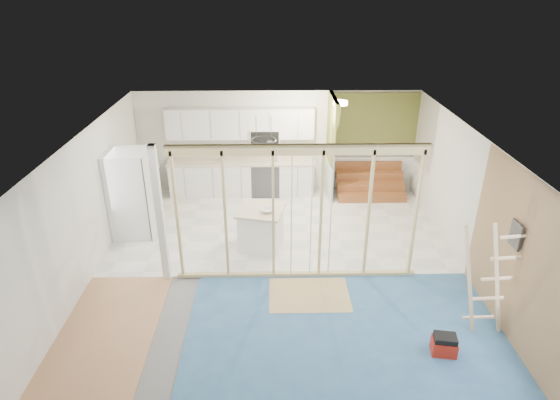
{
  "coord_description": "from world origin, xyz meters",
  "views": [
    {
      "loc": [
        -0.14,
        -7.29,
        5.05
      ],
      "look_at": [
        0.01,
        0.6,
        1.3
      ],
      "focal_mm": 30.0,
      "sensor_mm": 36.0,
      "label": 1
    }
  ],
  "objects_px": {
    "fridge": "(131,194)",
    "ladder": "(487,280)",
    "island": "(261,228)",
    "toolbox": "(444,345)"
  },
  "relations": [
    {
      "from": "fridge",
      "to": "island",
      "type": "height_order",
      "value": "fridge"
    },
    {
      "from": "fridge",
      "to": "island",
      "type": "distance_m",
      "value": 2.85
    },
    {
      "from": "fridge",
      "to": "island",
      "type": "xyz_separation_m",
      "value": [
        2.74,
        -0.58,
        -0.52
      ]
    },
    {
      "from": "fridge",
      "to": "ladder",
      "type": "bearing_deg",
      "value": -33.04
    },
    {
      "from": "fridge",
      "to": "island",
      "type": "bearing_deg",
      "value": -17.49
    },
    {
      "from": "island",
      "to": "ladder",
      "type": "relative_size",
      "value": 0.56
    },
    {
      "from": "island",
      "to": "ladder",
      "type": "bearing_deg",
      "value": -24.5
    },
    {
      "from": "fridge",
      "to": "toolbox",
      "type": "xyz_separation_m",
      "value": [
        5.49,
        -3.72,
        -0.79
      ]
    },
    {
      "from": "toolbox",
      "to": "ladder",
      "type": "relative_size",
      "value": 0.21
    },
    {
      "from": "fridge",
      "to": "ladder",
      "type": "height_order",
      "value": "ladder"
    }
  ]
}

